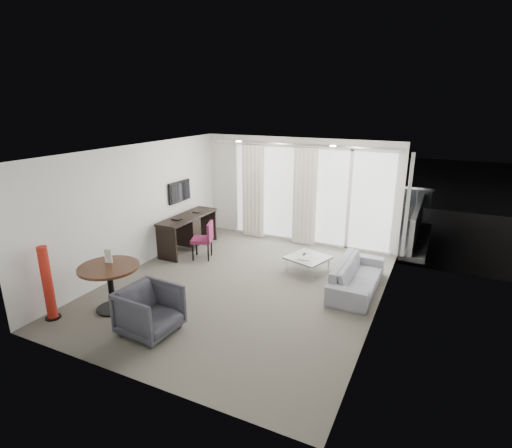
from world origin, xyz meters
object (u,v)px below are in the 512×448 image
at_px(coffee_table, 308,264).
at_px(sofa, 357,276).
at_px(rattan_chair_a, 332,213).
at_px(desk_chair, 202,240).
at_px(desk, 188,233).
at_px(rattan_chair_b, 364,219).
at_px(red_lamp, 47,283).
at_px(round_table, 111,288).
at_px(tub_armchair, 150,311).

height_order(coffee_table, sofa, sofa).
height_order(coffee_table, rattan_chair_a, rattan_chair_a).
bearing_deg(rattan_chair_a, desk_chair, -101.39).
bearing_deg(sofa, rattan_chair_a, 22.29).
relative_size(desk, rattan_chair_b, 2.35).
distance_m(red_lamp, rattan_chair_b, 7.74).
height_order(rattan_chair_a, rattan_chair_b, rattan_chair_b).
distance_m(coffee_table, rattan_chair_a, 3.37).
xyz_separation_m(coffee_table, rattan_chair_b, (0.53, 3.17, 0.21)).
xyz_separation_m(desk, rattan_chair_a, (2.61, 3.28, -0.04)).
bearing_deg(sofa, red_lamp, 126.89).
bearing_deg(round_table, desk_chair, 87.57).
bearing_deg(coffee_table, desk, 179.01).
xyz_separation_m(desk_chair, round_table, (-0.11, -2.64, -0.03)).
bearing_deg(rattan_chair_a, sofa, -50.32).
relative_size(round_table, tub_armchair, 1.22).
relative_size(tub_armchair, rattan_chair_b, 1.09).
distance_m(sofa, rattan_chair_a, 4.00).
distance_m(desk, rattan_chair_b, 4.74).
relative_size(tub_armchair, rattan_chair_a, 1.10).
height_order(desk_chair, round_table, desk_chair).
bearing_deg(round_table, red_lamp, -136.04).
bearing_deg(red_lamp, rattan_chair_a, 68.09).
bearing_deg(sofa, round_table, 125.39).
relative_size(desk, round_table, 1.77).
relative_size(desk, sofa, 0.95).
height_order(coffee_table, rattan_chair_b, rattan_chair_b).
distance_m(rattan_chair_a, rattan_chair_b, 0.97).
height_order(desk, sofa, desk).
distance_m(desk, tub_armchair, 3.64).
relative_size(red_lamp, tub_armchair, 1.53).
bearing_deg(desk_chair, rattan_chair_b, 29.45).
bearing_deg(round_table, coffee_table, 49.31).
bearing_deg(coffee_table, rattan_chair_b, 80.49).
height_order(round_table, tub_armchair, round_table).
height_order(round_table, rattan_chair_a, round_table).
relative_size(coffee_table, rattan_chair_a, 1.01).
height_order(red_lamp, tub_armchair, red_lamp).
height_order(red_lamp, coffee_table, red_lamp).
xyz_separation_m(desk, rattan_chair_b, (3.56, 3.12, -0.04)).
distance_m(coffee_table, rattan_chair_b, 3.23).
distance_m(sofa, rattan_chair_b, 3.59).
relative_size(tub_armchair, coffee_table, 1.09).
height_order(desk_chair, sofa, desk_chair).
relative_size(red_lamp, sofa, 0.67).
bearing_deg(rattan_chair_b, round_table, -98.06).
bearing_deg(coffee_table, desk_chair, -172.98).
relative_size(desk_chair, rattan_chair_b, 1.13).
bearing_deg(sofa, desk_chair, 88.90).
xyz_separation_m(round_table, rattan_chair_b, (3.06, 6.11, -0.02)).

